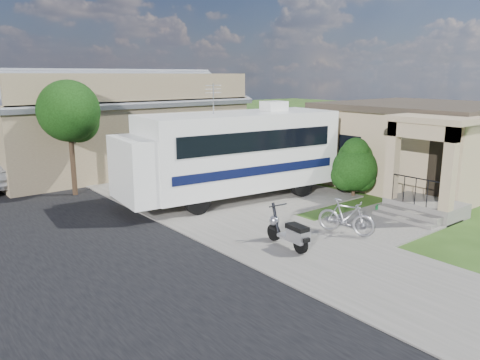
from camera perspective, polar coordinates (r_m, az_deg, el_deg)
ground at (r=14.57m, az=7.77°, el=-6.41°), size 120.00×120.00×0.00m
sidewalk_slab at (r=21.92m, az=-13.44°, el=-0.06°), size 4.00×80.00×0.06m
driveway_slab at (r=18.69m, az=0.93°, el=-1.92°), size 7.00×6.00×0.05m
walk_slab at (r=16.24m, az=17.70°, el=-4.80°), size 4.00×3.00×0.05m
house at (r=22.04m, az=21.29°, el=4.11°), size 9.47×7.80×3.54m
warehouse at (r=25.59m, az=-15.52°, el=6.07°), size 12.50×8.40×5.04m
street_tree_a at (r=19.57m, az=-19.89°, el=7.58°), size 2.44×2.40×4.58m
street_tree_b at (r=29.18m, az=-26.52°, el=8.74°), size 2.44×2.40×4.73m
motorhome at (r=17.84m, az=-1.03°, el=3.47°), size 8.78×3.60×4.38m
shrub at (r=18.97m, az=13.77°, el=1.61°), size 1.93×1.84×2.37m
scooter at (r=13.01m, az=6.08°, el=-6.40°), size 0.62×1.72×1.13m
bicycle at (r=14.41m, az=12.79°, el=-4.62°), size 1.03×1.83×1.06m
garden_hose at (r=17.26m, az=16.92°, el=-3.46°), size 0.45×0.45×0.20m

